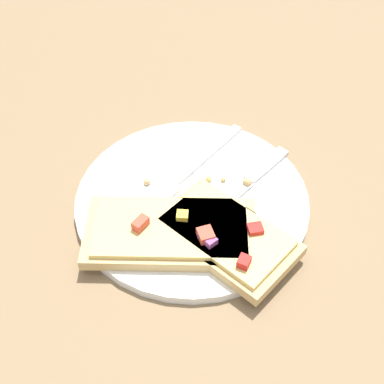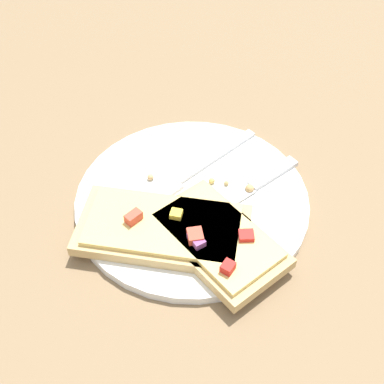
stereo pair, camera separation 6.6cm
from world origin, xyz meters
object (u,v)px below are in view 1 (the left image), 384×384
Objects in this scene: pizza_slice_main at (170,231)px; knife at (244,184)px; plate at (192,201)px; fork at (181,177)px; pizza_slice_corner at (226,236)px.

knife is at bearing -136.89° from pizza_slice_main.
pizza_slice_main is (0.11, -0.05, 0.01)m from knife.
plate is 0.04m from fork.
fork is (-0.03, -0.03, 0.01)m from plate.
plate is 1.32× the size of pizza_slice_main.
pizza_slice_corner is at bearing 66.55° from fork.
knife is 0.88× the size of pizza_slice_main.
plate is at bearing 61.01° from fork.
fork is at bearing -56.57° from knife.
knife is at bearing 128.83° from plate.
fork is 1.12× the size of knife.
pizza_slice_corner is at bearing 26.33° from knife.
fork is at bearing -136.09° from plate.
plate is at bearing -110.96° from pizza_slice_main.
fork is 0.10m from pizza_slice_main.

